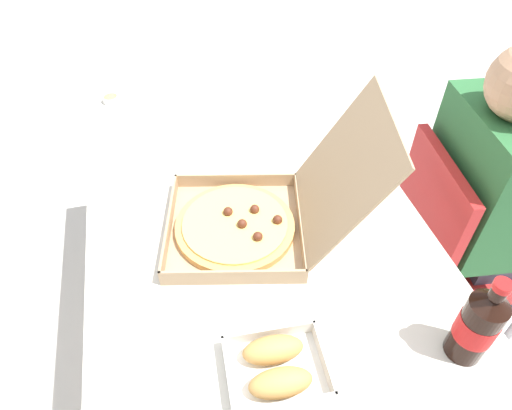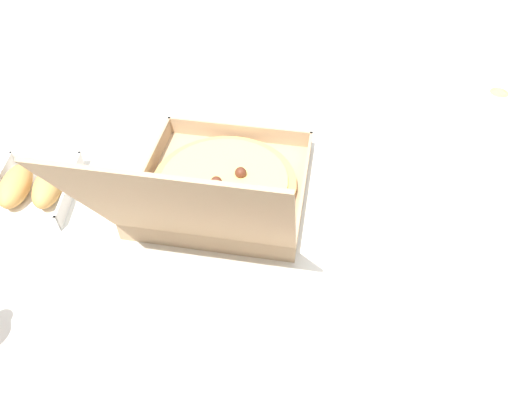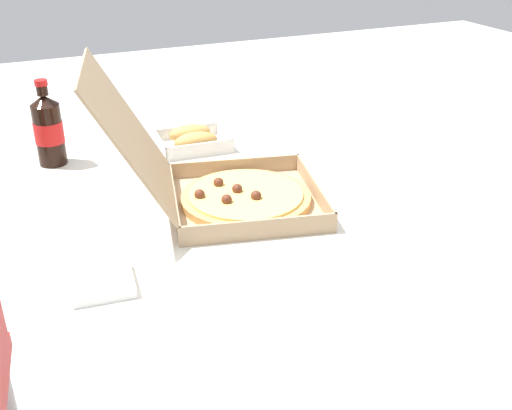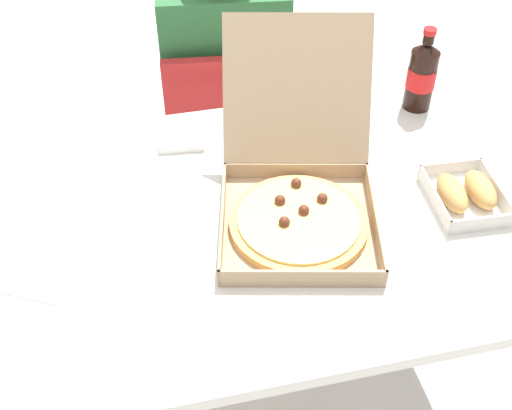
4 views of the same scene
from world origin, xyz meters
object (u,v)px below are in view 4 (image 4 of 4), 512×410
chair (228,136)px  diner_person (224,70)px  napkin_pile (181,136)px  pizza_box_open (298,198)px  bread_side_box (466,193)px  paper_menu (30,267)px  cola_bottle (422,75)px

chair → diner_person: (0.01, 0.06, 0.21)m
diner_person → napkin_pile: 0.45m
pizza_box_open → napkin_pile: pizza_box_open is taller
chair → napkin_pile: chair is taller
diner_person → bread_side_box: size_ratio=5.80×
chair → pizza_box_open: pizza_box_open is taller
paper_menu → bread_side_box: bearing=26.9°
diner_person → paper_menu: size_ratio=5.48×
diner_person → paper_menu: 0.94m
chair → cola_bottle: cola_bottle is taller
diner_person → napkin_pile: size_ratio=10.46×
bread_side_box → chair: bearing=119.5°
pizza_box_open → paper_menu: pizza_box_open is taller
pizza_box_open → bread_side_box: size_ratio=2.79×
pizza_box_open → cola_bottle: 0.53m
chair → bread_side_box: chair is taller
diner_person → cola_bottle: 0.61m
chair → diner_person: diner_person is taller
bread_side_box → cola_bottle: bearing=83.5°
diner_person → paper_menu: diner_person is taller
pizza_box_open → cola_bottle: (0.41, 0.33, 0.05)m
bread_side_box → napkin_pile: 0.69m
pizza_box_open → bread_side_box: (0.37, -0.04, -0.02)m
diner_person → pizza_box_open: bearing=-88.1°
diner_person → pizza_box_open: diner_person is taller
chair → paper_menu: 0.92m
cola_bottle → chair: bearing=142.5°
bread_side_box → napkin_pile: size_ratio=1.80×
pizza_box_open → napkin_pile: bearing=122.9°
chair → napkin_pile: size_ratio=7.55×
paper_menu → diner_person: bearing=82.1°
chair → paper_menu: size_ratio=3.95×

